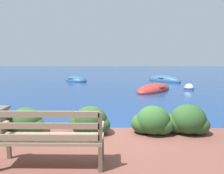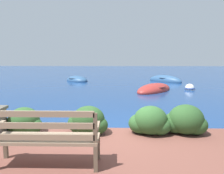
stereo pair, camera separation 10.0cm
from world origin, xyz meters
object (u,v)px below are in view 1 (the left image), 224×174
at_px(park_bench, 50,136).
at_px(rowboat_far, 76,80).
at_px(mooring_buoy, 189,88).
at_px(rowboat_nearest, 154,90).
at_px(rowboat_mid, 164,81).

xyz_separation_m(park_bench, rowboat_far, (-2.06, 13.90, -0.64)).
bearing_deg(mooring_buoy, rowboat_far, 149.18).
height_order(rowboat_nearest, mooring_buoy, rowboat_nearest).
bearing_deg(park_bench, rowboat_mid, 65.17).
relative_size(park_bench, rowboat_nearest, 0.52).
bearing_deg(rowboat_nearest, park_bench, 18.75).
distance_m(rowboat_mid, rowboat_far, 6.91).
relative_size(park_bench, rowboat_mid, 0.60).
bearing_deg(rowboat_far, rowboat_mid, -135.58).
height_order(park_bench, rowboat_mid, park_bench).
height_order(rowboat_far, mooring_buoy, rowboat_far).
bearing_deg(rowboat_nearest, mooring_buoy, 141.49).
bearing_deg(rowboat_far, mooring_buoy, -164.81).
bearing_deg(park_bench, mooring_buoy, 55.19).
xyz_separation_m(rowboat_nearest, rowboat_far, (-5.26, 4.92, 0.00)).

